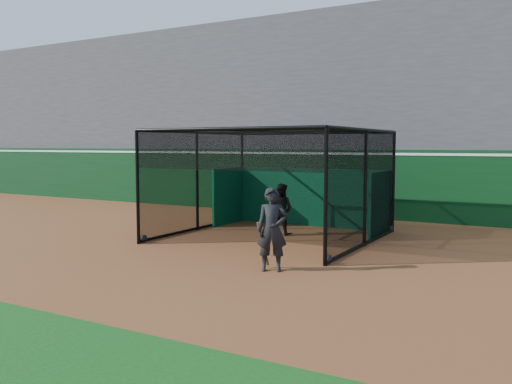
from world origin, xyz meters
The scene contains 6 objects.
ground centered at (0.00, 0.00, 0.00)m, with size 120.00×120.00×0.00m, color brown.
outfield_wall centered at (0.00, 8.50, 1.29)m, with size 50.00×0.50×2.50m.
grandstand centered at (0.00, 12.27, 4.48)m, with size 50.00×7.85×8.95m.
batting_cage centered at (0.55, 3.05, 1.53)m, with size 5.50×5.54×3.06m.
batter centered at (0.49, 3.60, 0.77)m, with size 0.74×0.58×1.53m, color black.
on_deck_player centered at (2.45, -0.68, 0.89)m, with size 0.77×0.67×1.78m.
Camera 1 is at (7.74, -10.71, 2.68)m, focal length 38.00 mm.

